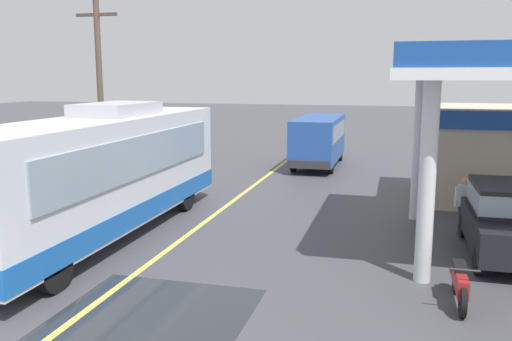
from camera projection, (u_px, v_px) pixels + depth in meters
The scene contains 9 objects.
ground at pixel (278, 167), 26.57m from camera, with size 120.00×120.00×0.00m, color #424247.
lane_divider_stripe at pixel (252, 187), 21.81m from camera, with size 0.16×50.00×0.01m, color #D8CC4C.
wet_puddle_patch at pixel (136, 331), 9.46m from camera, with size 3.59×4.75×0.01m, color #26282D.
coach_bus_main at pixel (102, 176), 14.87m from camera, with size 2.60×11.04×3.69m.
car_at_pump at pixel (504, 216), 13.30m from camera, with size 1.70×4.20×1.82m.
minibus_opposing_lane at pixel (319, 137), 26.75m from camera, with size 2.04×6.13×2.44m.
motorcycle_parked_forecourt at pixel (460, 282), 10.53m from camera, with size 0.55×1.80×0.92m.
pedestrian_near_pump at pixel (464, 202), 15.15m from camera, with size 0.55×0.22×1.66m.
utility_pole_roadside at pixel (100, 89), 22.05m from camera, with size 1.80×0.24×7.49m.
Camera 1 is at (5.62, -5.62, 4.43)m, focal length 37.64 mm.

